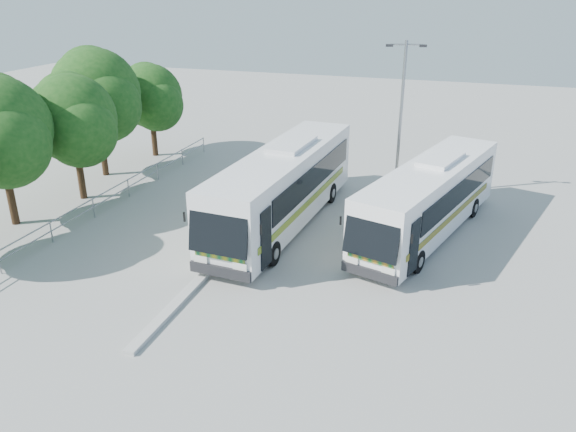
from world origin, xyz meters
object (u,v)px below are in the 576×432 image
(tree_far_c, at_px, (73,119))
(tree_far_e, at_px, (151,96))
(tree_far_d, at_px, (97,93))
(coach_main, at_px, (283,186))
(coach_adjacent, at_px, (429,198))
(lamppost, at_px, (401,114))

(tree_far_c, height_order, tree_far_e, tree_far_c)
(tree_far_d, distance_m, tree_far_e, 4.65)
(tree_far_d, xyz_separation_m, coach_main, (12.31, -3.69, -2.89))
(tree_far_d, xyz_separation_m, coach_adjacent, (18.83, -2.75, -3.05))
(tree_far_d, height_order, coach_main, tree_far_d)
(lamppost, bearing_deg, tree_far_e, 158.59)
(tree_far_e, height_order, lamppost, lamppost)
(coach_adjacent, bearing_deg, coach_main, -155.39)
(coach_main, relative_size, coach_adjacent, 1.09)
(lamppost, bearing_deg, tree_far_c, -172.41)
(tree_far_c, relative_size, lamppost, 0.81)
(tree_far_c, xyz_separation_m, tree_far_d, (-1.19, 3.70, 0.56))
(lamppost, bearing_deg, coach_adjacent, -77.01)
(tree_far_c, xyz_separation_m, tree_far_e, (-0.51, 8.20, -0.37))
(tree_far_c, relative_size, tree_far_d, 0.88)
(tree_far_c, xyz_separation_m, coach_main, (11.12, 0.01, -2.33))
(tree_far_c, height_order, lamppost, lamppost)
(coach_main, distance_m, coach_adjacent, 6.59)
(tree_far_d, distance_m, lamppost, 16.86)
(tree_far_e, bearing_deg, coach_main, -35.16)
(tree_far_e, relative_size, coach_adjacent, 0.50)
(tree_far_e, distance_m, coach_adjacent, 19.65)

